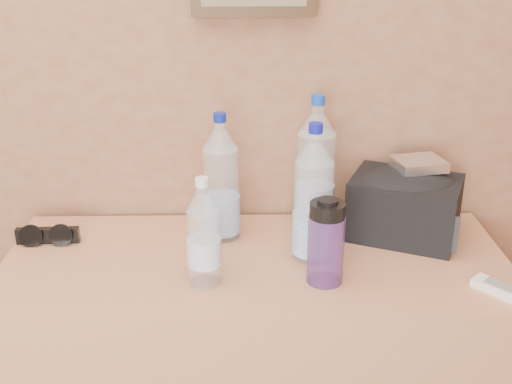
# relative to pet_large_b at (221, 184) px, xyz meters

# --- Properties ---
(pet_large_b) EXTENTS (0.09, 0.09, 0.32)m
(pet_large_b) POSITION_rel_pet_large_b_xyz_m (0.00, 0.00, 0.00)
(pet_large_b) COLOR silver
(pet_large_b) RESTS_ON dresser
(pet_large_c) EXTENTS (0.10, 0.10, 0.35)m
(pet_large_c) POSITION_rel_pet_large_b_xyz_m (0.24, 0.04, 0.01)
(pet_large_c) COLOR #BEE3F3
(pet_large_c) RESTS_ON dresser
(pet_large_d) EXTENTS (0.09, 0.09, 0.33)m
(pet_large_d) POSITION_rel_pet_large_b_xyz_m (0.21, -0.12, 0.00)
(pet_large_d) COLOR white
(pet_large_d) RESTS_ON dresser
(pet_small) EXTENTS (0.07, 0.07, 0.25)m
(pet_small) POSITION_rel_pet_large_b_xyz_m (-0.03, -0.23, -0.03)
(pet_small) COLOR silver
(pet_small) RESTS_ON dresser
(nalgene_bottle) EXTENTS (0.08, 0.08, 0.20)m
(nalgene_bottle) POSITION_rel_pet_large_b_xyz_m (0.23, -0.23, -0.05)
(nalgene_bottle) COLOR #562F80
(nalgene_bottle) RESTS_ON dresser
(sunglasses) EXTENTS (0.16, 0.06, 0.04)m
(sunglasses) POSITION_rel_pet_large_b_xyz_m (-0.43, -0.03, -0.12)
(sunglasses) COLOR black
(sunglasses) RESTS_ON dresser
(ac_remote) EXTENTS (0.12, 0.13, 0.02)m
(ac_remote) POSITION_rel_pet_large_b_xyz_m (0.61, -0.29, -0.13)
(ac_remote) COLOR silver
(ac_remote) RESTS_ON dresser
(toiletry_bag) EXTENTS (0.31, 0.27, 0.18)m
(toiletry_bag) POSITION_rel_pet_large_b_xyz_m (0.46, -0.01, -0.05)
(toiletry_bag) COLOR black
(toiletry_bag) RESTS_ON dresser
(foil_packet) EXTENTS (0.13, 0.12, 0.02)m
(foil_packet) POSITION_rel_pet_large_b_xyz_m (0.49, 0.01, 0.05)
(foil_packet) COLOR silver
(foil_packet) RESTS_ON toiletry_bag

